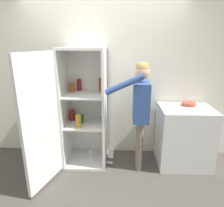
{
  "coord_description": "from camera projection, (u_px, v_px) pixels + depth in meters",
  "views": [
    {
      "loc": [
        0.26,
        -2.24,
        1.86
      ],
      "look_at": [
        0.14,
        0.63,
        0.98
      ],
      "focal_mm": 32.0,
      "sensor_mm": 36.0,
      "label": 1
    }
  ],
  "objects": [
    {
      "name": "refrigerator",
      "position": [
        76.0,
        110.0,
        2.96
      ],
      "size": [
        0.9,
        1.22,
        1.8
      ],
      "color": "white",
      "rests_on": "ground_plane"
    },
    {
      "name": "bowl",
      "position": [
        189.0,
        104.0,
        3.07
      ],
      "size": [
        0.21,
        0.21,
        0.05
      ],
      "color": "#B24738",
      "rests_on": "counter"
    },
    {
      "name": "person",
      "position": [
        140.0,
        103.0,
        2.83
      ],
      "size": [
        0.62,
        0.52,
        1.62
      ],
      "color": "#726656",
      "rests_on": "ground_plane"
    },
    {
      "name": "counter",
      "position": [
        184.0,
        136.0,
        3.1
      ],
      "size": [
        0.78,
        0.63,
        0.93
      ],
      "color": "white",
      "rests_on": "ground_plane"
    },
    {
      "name": "wall_back",
      "position": [
        104.0,
        80.0,
        3.26
      ],
      "size": [
        7.0,
        0.06,
        2.55
      ],
      "color": "silver",
      "rests_on": "ground_plane"
    },
    {
      "name": "ground_plane",
      "position": [
        100.0,
        186.0,
        2.7
      ],
      "size": [
        12.0,
        12.0,
        0.0
      ],
      "primitive_type": "plane",
      "color": "#4C4742"
    }
  ]
}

